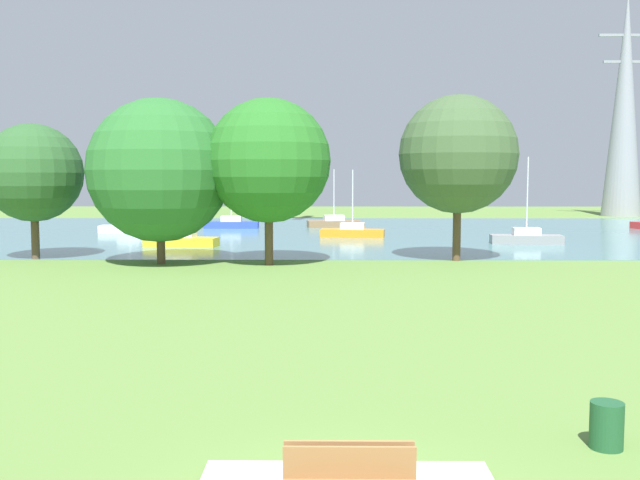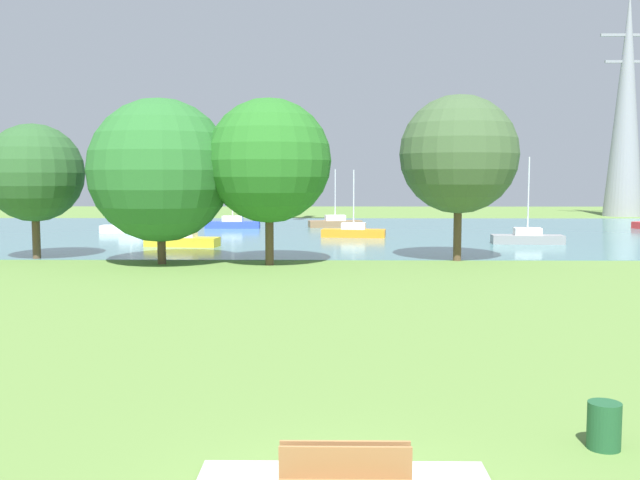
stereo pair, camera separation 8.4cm
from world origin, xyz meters
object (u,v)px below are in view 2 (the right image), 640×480
Objects in this scene: tree_west_near at (160,170)px; tree_west_far at (269,161)px; sailboat_white at (131,227)px; sailboat_brown at (335,222)px; bench_facing_water at (345,473)px; litter_bin at (604,426)px; sailboat_yellow at (182,240)px; sailboat_blue at (233,223)px; sailboat_gray at (527,237)px; sailboat_orange at (354,232)px; tree_east_near at (459,154)px; electricity_pylon at (626,104)px; tree_east_far at (34,173)px.

tree_west_far is (5.74, -0.35, 0.49)m from tree_west_near.
sailboat_white reaches higher than sailboat_brown.
bench_facing_water is 2.25× the size of litter_bin.
sailboat_white is at bearing 119.48° from sailboat_yellow.
sailboat_blue is at bearing 101.66° from tree_west_far.
sailboat_brown is at bearing 8.84° from sailboat_blue.
sailboat_orange is at bearing 155.94° from sailboat_gray.
tree_east_near is (23.39, -19.49, 5.35)m from sailboat_white.
tree_west_far reaches higher than sailboat_gray.
electricity_pylon is (27.29, 45.21, 7.20)m from tree_east_near.
litter_bin is at bearing 25.99° from bench_facing_water.
electricity_pylon reaches higher than sailboat_yellow.
litter_bin is 0.13× the size of sailboat_gray.
tree_east_far reaches higher than litter_bin.
litter_bin is 28.14m from tree_east_near.
bench_facing_water is 0.34× the size of sailboat_blue.
tree_east_near is at bearing -121.11° from electricity_pylon.
sailboat_brown is 0.70× the size of tree_east_far.
sailboat_white is at bearing 140.20° from tree_east_near.
tree_west_near is 0.33× the size of electricity_pylon.
bench_facing_water is 38.70m from sailboat_yellow.
tree_east_near is at bearing 11.59° from tree_west_far.
sailboat_gray is (13.06, -16.12, 0.01)m from sailboat_brown.
bench_facing_water reaches higher than litter_bin.
sailboat_brown is 20.74m from sailboat_gray.
sailboat_white is at bearing -146.58° from sailboat_blue.
tree_east_far is at bearing -108.09° from sailboat_blue.
bench_facing_water is 0.35× the size of sailboat_orange.
sailboat_brown is 0.60× the size of tree_west_near.
sailboat_white is at bearing 114.09° from litter_bin.
tree_east_near reaches higher than sailboat_gray.
litter_bin is 0.11× the size of tree_east_far.
sailboat_orange is (1.64, 44.82, -0.03)m from bench_facing_water.
sailboat_blue is 25.60m from tree_east_far.
tree_west_near is 0.96× the size of tree_east_near.
bench_facing_water is 0.21× the size of tree_west_near.
litter_bin is at bearing -62.32° from tree_west_near.
electricity_pylon reaches higher than sailboat_gray.
tree_west_far is (-16.72, -11.98, 4.97)m from sailboat_gray.
sailboat_yellow is 13.73m from sailboat_orange.
tree_west_near is (7.49, -21.22, 4.48)m from sailboat_white.
sailboat_orange is (-2.81, 42.66, 0.04)m from litter_bin.
tree_west_far is at bearing -78.34° from sailboat_blue.
tree_west_near is (-0.24, -26.32, 4.49)m from sailboat_blue.
bench_facing_water is at bearing -83.11° from tree_west_far.
tree_west_near is at bearing -84.92° from sailboat_yellow.
tree_east_near is at bearing -75.98° from sailboat_brown.
sailboat_yellow is at bearing 123.87° from tree_west_far.
sailboat_orange reaches higher than litter_bin.
bench_facing_water is 54.99m from sailboat_blue.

